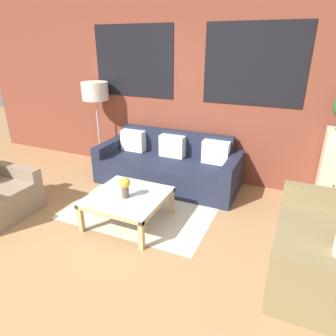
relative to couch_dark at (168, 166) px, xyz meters
name	(u,v)px	position (x,y,z in m)	size (l,w,h in m)	color
ground_plane	(104,258)	(0.14, -1.95, -0.28)	(16.00, 16.00, 0.00)	#9E754C
wall_back_brick	(189,90)	(0.14, 0.49, 1.12)	(8.40, 0.09, 2.80)	brown
rug	(149,202)	(0.01, -0.70, -0.28)	(1.91, 1.78, 0.00)	beige
couch_dark	(168,166)	(0.00, 0.00, 0.00)	(2.20, 0.88, 0.78)	#1E2338
settee_vintage	(325,248)	(2.18, -1.30, 0.03)	(0.80, 1.43, 0.92)	olive
coffee_table	(128,199)	(0.01, -1.24, 0.04)	(0.89, 0.89, 0.38)	silver
floor_lamp	(95,94)	(-1.41, 0.17, 1.01)	(0.44, 0.44, 1.49)	#B2B2B7
drawer_cabinet	(335,170)	(2.30, 0.20, 0.25)	(0.36, 0.42, 1.07)	beige
flower_vase	(125,186)	(0.02, -1.30, 0.25)	(0.13, 0.13, 0.26)	brown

